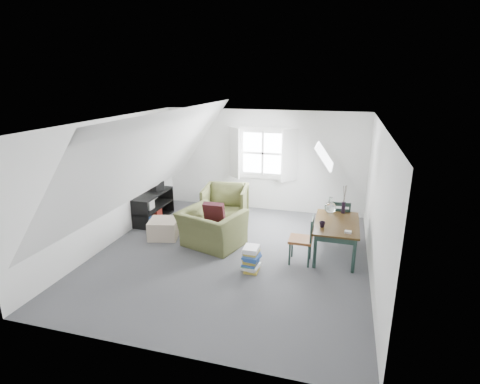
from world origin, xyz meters
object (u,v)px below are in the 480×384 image
(ottoman, at_px, (164,229))
(magazine_stack, at_px, (251,259))
(media_shelf, at_px, (153,208))
(armchair_near, at_px, (212,246))
(dining_table, at_px, (336,227))
(dining_chair_far, at_px, (340,219))
(dining_chair_near, at_px, (303,239))
(armchair_far, at_px, (226,223))

(ottoman, bearing_deg, magazine_stack, -22.75)
(ottoman, distance_m, media_shelf, 1.08)
(armchair_near, height_order, dining_table, dining_table)
(armchair_near, relative_size, magazine_stack, 2.59)
(dining_table, xyz_separation_m, magazine_stack, (-1.38, -1.00, -0.36))
(armchair_near, xyz_separation_m, dining_chair_far, (2.44, 1.02, 0.45))
(magazine_stack, bearing_deg, media_shelf, 148.81)
(dining_chair_far, height_order, media_shelf, dining_chair_far)
(armchair_near, distance_m, dining_chair_near, 1.88)
(armchair_far, xyz_separation_m, dining_chair_far, (2.55, -0.20, 0.45))
(dining_chair_far, height_order, magazine_stack, dining_chair_far)
(armchair_near, height_order, media_shelf, media_shelf)
(armchair_far, distance_m, ottoman, 1.50)
(dining_chair_far, bearing_deg, magazine_stack, 67.50)
(armchair_far, bearing_deg, dining_chair_far, -11.75)
(ottoman, height_order, dining_chair_near, dining_chair_near)
(dining_table, distance_m, magazine_stack, 1.74)
(dining_chair_near, bearing_deg, ottoman, -108.17)
(media_shelf, bearing_deg, armchair_near, -28.73)
(armchair_far, xyz_separation_m, media_shelf, (-1.71, -0.28, 0.30))
(ottoman, xyz_separation_m, dining_chair_near, (2.93, -0.34, 0.27))
(dining_chair_far, bearing_deg, ottoman, 30.56)
(armchair_far, relative_size, dining_chair_far, 1.15)
(media_shelf, xyz_separation_m, magazine_stack, (2.82, -1.71, -0.08))
(dining_table, height_order, media_shelf, dining_table)
(ottoman, distance_m, dining_chair_far, 3.68)
(magazine_stack, bearing_deg, dining_chair_near, 34.04)
(dining_table, bearing_deg, magazine_stack, -142.66)
(dining_table, height_order, dining_chair_far, dining_chair_far)
(armchair_near, relative_size, armchair_far, 1.16)
(armchair_far, bearing_deg, dining_chair_near, -43.95)
(armchair_near, relative_size, dining_chair_near, 1.29)
(dining_table, xyz_separation_m, dining_chair_near, (-0.57, -0.45, -0.12))
(armchair_far, distance_m, dining_chair_far, 2.60)
(dining_table, distance_m, dining_chair_far, 0.79)
(dining_table, bearing_deg, armchair_far, 159.78)
(ottoman, xyz_separation_m, dining_chair_far, (3.56, 0.89, 0.25))
(armchair_near, bearing_deg, armchair_far, -67.64)
(media_shelf, bearing_deg, dining_chair_near, -19.04)
(ottoman, xyz_separation_m, dining_table, (3.50, 0.11, 0.39))
(armchair_near, distance_m, media_shelf, 2.07)
(armchair_far, xyz_separation_m, magazine_stack, (1.11, -1.99, 0.22))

